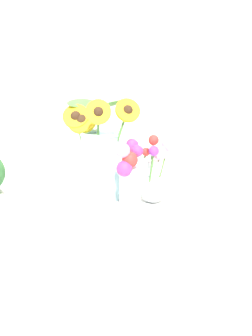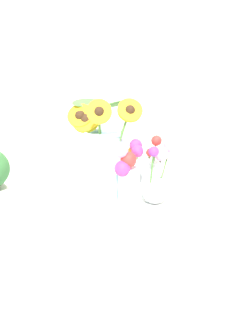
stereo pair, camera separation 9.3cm
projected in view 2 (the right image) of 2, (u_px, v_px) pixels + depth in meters
ground_plane at (135, 224)px, 0.87m from camera, size 6.00×6.00×0.00m
serving_tray at (126, 206)px, 0.96m from camera, size 0.40×0.40×0.02m
mason_jar_sunflowers at (102, 157)px, 0.97m from camera, size 0.23×0.20×0.31m
vase_small_center at (126, 179)px, 0.86m from camera, size 0.07×0.09×0.19m
vase_bulb_right at (155, 179)px, 0.93m from camera, size 0.10×0.11×0.19m
vase_small_back at (138, 171)px, 1.02m from camera, size 0.08×0.10×0.18m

